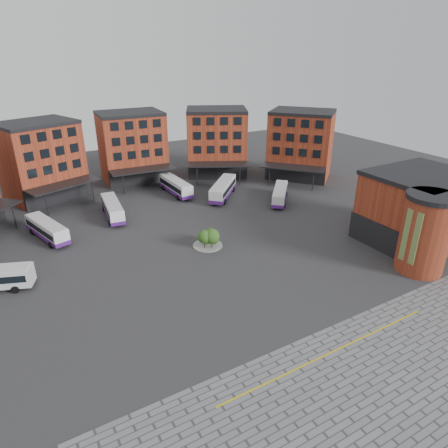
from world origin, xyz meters
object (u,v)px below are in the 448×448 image
bus_f (280,194)px  bus_c (113,209)px  tree_island (209,237)px  blue_car (424,263)px  bus_b (47,229)px  bus_d (176,186)px  bus_e (223,189)px

bus_f → bus_c: bearing=-154.1°
tree_island → blue_car: (21.88, -19.64, -0.89)m
tree_island → bus_f: (20.46, 9.93, -0.14)m
bus_c → bus_f: size_ratio=1.19×
tree_island → bus_b: bearing=143.3°
bus_b → bus_c: bearing=0.5°
bus_f → blue_car: bearing=-45.5°
tree_island → bus_d: 24.30m
tree_island → bus_f: bearing=25.9°
bus_c → bus_e: 21.44m
bus_b → bus_f: bus_b is taller
bus_d → bus_f: size_ratio=1.22×
bus_f → bus_b: bearing=-145.4°
tree_island → blue_car: size_ratio=0.97×
tree_island → bus_c: (-9.12, 18.30, -0.06)m
blue_car → bus_f: bearing=5.1°
bus_b → bus_f: size_ratio=1.19×
blue_car → bus_d: bearing=23.6°
tree_island → blue_car: bearing=-41.9°
tree_island → bus_e: (12.30, 17.39, 0.09)m
tree_island → bus_e: size_ratio=0.44×
bus_b → bus_e: (32.46, 2.39, 0.16)m
bus_b → bus_f: 40.93m
tree_island → blue_car: 29.41m
bus_b → bus_d: (25.22, 8.76, 0.06)m
blue_car → tree_island: bearing=50.5°
bus_b → bus_f: (40.62, -5.08, -0.07)m
bus_d → bus_f: (15.40, -13.84, -0.13)m
bus_e → bus_f: bearing=1.7°
bus_f → blue_car: size_ratio=1.95×
bus_c → bus_d: bearing=27.5°
bus_e → bus_f: size_ratio=1.12×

